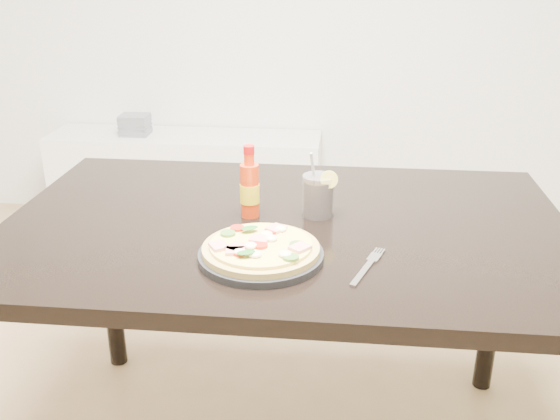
# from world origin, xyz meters

# --- Properties ---
(dining_table) EXTENTS (1.40, 0.90, 0.75)m
(dining_table) POSITION_xyz_m (-0.12, 0.44, 0.67)
(dining_table) COLOR black
(dining_table) RESTS_ON ground
(plate) EXTENTS (0.27, 0.27, 0.02)m
(plate) POSITION_xyz_m (-0.15, 0.23, 0.76)
(plate) COLOR black
(plate) RESTS_ON dining_table
(pizza) EXTENTS (0.26, 0.26, 0.03)m
(pizza) POSITION_xyz_m (-0.15, 0.23, 0.78)
(pizza) COLOR tan
(pizza) RESTS_ON plate
(hot_sauce_bottle) EXTENTS (0.05, 0.05, 0.19)m
(hot_sauce_bottle) POSITION_xyz_m (-0.21, 0.47, 0.82)
(hot_sauce_bottle) COLOR red
(hot_sauce_bottle) RESTS_ON dining_table
(cola_cup) EXTENTS (0.09, 0.08, 0.17)m
(cola_cup) POSITION_xyz_m (-0.04, 0.49, 0.80)
(cola_cup) COLOR black
(cola_cup) RESTS_ON dining_table
(fork) EXTENTS (0.08, 0.18, 0.00)m
(fork) POSITION_xyz_m (0.08, 0.22, 0.75)
(fork) COLOR silver
(fork) RESTS_ON dining_table
(media_console) EXTENTS (1.40, 0.34, 0.50)m
(media_console) POSITION_xyz_m (-0.80, 2.07, 0.25)
(media_console) COLOR white
(media_console) RESTS_ON ground
(cd_stack) EXTENTS (0.14, 0.12, 0.10)m
(cd_stack) POSITION_xyz_m (-1.05, 2.05, 0.55)
(cd_stack) COLOR slate
(cd_stack) RESTS_ON media_console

